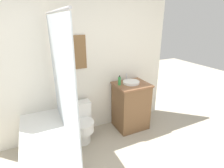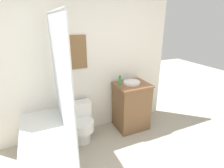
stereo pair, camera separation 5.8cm
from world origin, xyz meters
The scene contains 6 objects.
wall_back centered at (0.00, 2.02, 1.25)m, with size 3.09×0.07×2.50m.
shower_area centered at (-0.75, 1.26, 0.32)m, with size 0.56×1.48×1.98m.
toilet centered at (-0.19, 1.74, 0.33)m, with size 0.41×0.50×0.63m.
vanity centered at (0.75, 1.73, 0.43)m, with size 0.58×0.50×0.85m.
sink centered at (0.75, 1.75, 0.87)m, with size 0.29×0.33×0.13m.
soap_bottle centered at (0.53, 1.77, 0.92)m, with size 0.05×0.05×0.17m.
Camera 1 is at (-0.78, -0.67, 1.90)m, focal length 28.00 mm.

